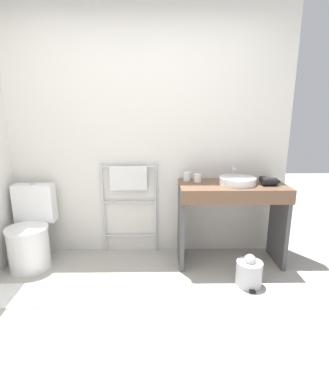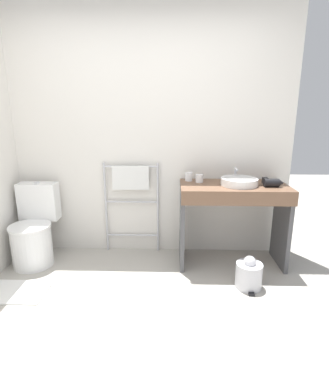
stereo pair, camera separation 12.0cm
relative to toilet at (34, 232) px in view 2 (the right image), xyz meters
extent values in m
plane|color=#A8A399|center=(1.15, -1.26, -0.33)|extent=(12.00, 12.00, 0.00)
cube|color=silver|center=(1.15, 0.40, 0.98)|extent=(3.06, 0.12, 2.61)
cylinder|color=white|center=(0.00, -0.07, -0.12)|extent=(0.39, 0.39, 0.41)
cylinder|color=white|center=(0.00, -0.07, 0.10)|extent=(0.41, 0.41, 0.02)
cube|color=white|center=(0.00, 0.19, 0.28)|extent=(0.41, 0.16, 0.40)
cylinder|color=silver|center=(0.00, 0.19, 0.49)|extent=(0.05, 0.05, 0.01)
cylinder|color=silver|center=(0.69, 0.30, 0.18)|extent=(0.02, 0.02, 1.01)
cylinder|color=silver|center=(1.27, 0.30, 0.18)|extent=(0.02, 0.02, 1.01)
cylinder|color=silver|center=(0.98, 0.30, -0.15)|extent=(0.58, 0.02, 0.02)
cylinder|color=silver|center=(0.98, 0.30, 0.25)|extent=(0.58, 0.02, 0.02)
cylinder|color=silver|center=(0.98, 0.30, 0.64)|extent=(0.58, 0.02, 0.02)
cube|color=silver|center=(0.98, 0.28, 0.52)|extent=(0.39, 0.04, 0.26)
cube|color=brown|center=(2.03, 0.04, 0.49)|extent=(1.05, 0.54, 0.03)
cube|color=brown|center=(2.03, -0.21, 0.43)|extent=(1.05, 0.02, 0.10)
cube|color=#4C4C4F|center=(1.53, 0.04, 0.07)|extent=(0.04, 0.46, 0.80)
cube|color=#4C4C4F|center=(2.54, 0.04, 0.07)|extent=(0.04, 0.46, 0.80)
cylinder|color=white|center=(2.07, 0.02, 0.55)|extent=(0.36, 0.36, 0.07)
cylinder|color=silver|center=(2.07, 0.02, 0.58)|extent=(0.29, 0.29, 0.01)
cylinder|color=silver|center=(2.07, 0.23, 0.58)|extent=(0.02, 0.02, 0.14)
cylinder|color=silver|center=(2.07, 0.19, 0.64)|extent=(0.02, 0.09, 0.02)
cylinder|color=white|center=(1.59, 0.21, 0.56)|extent=(0.08, 0.08, 0.09)
cylinder|color=white|center=(1.70, 0.14, 0.55)|extent=(0.08, 0.08, 0.08)
cylinder|color=black|center=(2.37, -0.04, 0.55)|extent=(0.14, 0.08, 0.08)
cone|color=black|center=(2.46, -0.04, 0.55)|extent=(0.05, 0.07, 0.07)
cube|color=black|center=(2.34, 0.05, 0.55)|extent=(0.05, 0.10, 0.06)
cylinder|color=silver|center=(2.12, -0.41, -0.21)|extent=(0.23, 0.23, 0.23)
sphere|color=silver|center=(2.12, -0.41, -0.08)|extent=(0.11, 0.11, 0.11)
cube|color=black|center=(2.12, -0.55, -0.32)|extent=(0.05, 0.04, 0.02)
cube|color=silver|center=(0.05, -0.56, -0.32)|extent=(0.56, 0.36, 0.01)
camera|label=1|loc=(1.32, -2.83, 1.19)|focal=28.00mm
camera|label=2|loc=(1.44, -2.83, 1.19)|focal=28.00mm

